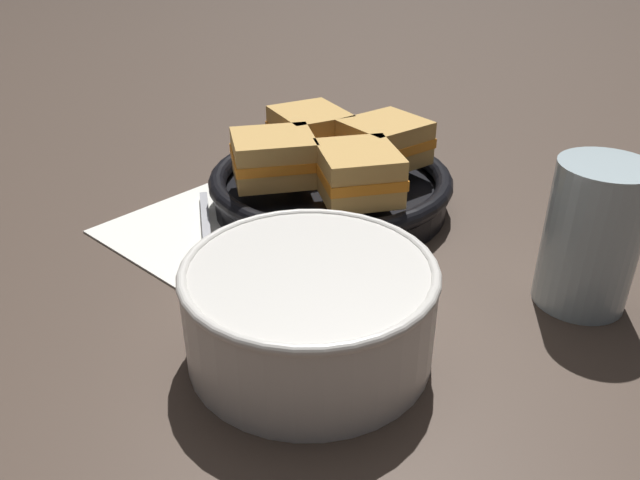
{
  "coord_description": "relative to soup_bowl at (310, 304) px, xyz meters",
  "views": [
    {
      "loc": [
        0.39,
        -0.25,
        0.3
      ],
      "look_at": [
        0.04,
        0.04,
        0.04
      ],
      "focal_mm": 35.0,
      "sensor_mm": 36.0,
      "label": 1
    }
  ],
  "objects": [
    {
      "name": "drinking_glass",
      "position": [
        0.09,
        0.21,
        0.02
      ],
      "size": [
        0.07,
        0.07,
        0.12
      ],
      "color": "silver",
      "rests_on": "ground_plane"
    },
    {
      "name": "napkin",
      "position": [
        -0.2,
        0.04,
        -0.04
      ],
      "size": [
        0.22,
        0.2,
        0.0
      ],
      "color": "white",
      "rests_on": "ground_plane"
    },
    {
      "name": "soup_bowl",
      "position": [
        0.0,
        0.0,
        0.0
      ],
      "size": [
        0.18,
        0.18,
        0.07
      ],
      "color": "silver",
      "rests_on": "ground_plane"
    },
    {
      "name": "sandwich_far_right",
      "position": [
        -0.12,
        0.15,
        0.02
      ],
      "size": [
        0.11,
        0.1,
        0.05
      ],
      "rotation": [
        0.0,
        0.0,
        7.37
      ],
      "color": "tan",
      "rests_on": "skillet"
    },
    {
      "name": "ground_plane",
      "position": [
        -0.11,
        0.02,
        -0.04
      ],
      "size": [
        4.0,
        4.0,
        0.0
      ],
      "primitive_type": "plane",
      "color": "#47382D"
    },
    {
      "name": "sandwich_near_left",
      "position": [
        -0.15,
        0.23,
        0.02
      ],
      "size": [
        0.08,
        0.08,
        0.05
      ],
      "rotation": [
        0.0,
        0.0,
        3.09
      ],
      "color": "tan",
      "rests_on": "skillet"
    },
    {
      "name": "skillet",
      "position": [
        -0.17,
        0.17,
        -0.02
      ],
      "size": [
        0.26,
        0.26,
        0.04
      ],
      "color": "black",
      "rests_on": "ground_plane"
    },
    {
      "name": "sandwich_far_left",
      "position": [
        -0.19,
        0.11,
        0.02
      ],
      "size": [
        0.1,
        0.11,
        0.05
      ],
      "rotation": [
        0.0,
        0.0,
        5.79
      ],
      "color": "tan",
      "rests_on": "skillet"
    },
    {
      "name": "sandwich_near_right",
      "position": [
        -0.23,
        0.19,
        0.02
      ],
      "size": [
        0.09,
        0.09,
        0.05
      ],
      "rotation": [
        0.0,
        0.0,
        4.5
      ],
      "color": "tan",
      "rests_on": "skillet"
    },
    {
      "name": "spoon",
      "position": [
        -0.17,
        0.02,
        -0.03
      ],
      "size": [
        0.15,
        0.1,
        0.01
      ],
      "rotation": [
        0.0,
        0.0,
        -0.5
      ],
      "color": "#B7B7BC",
      "rests_on": "napkin"
    }
  ]
}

